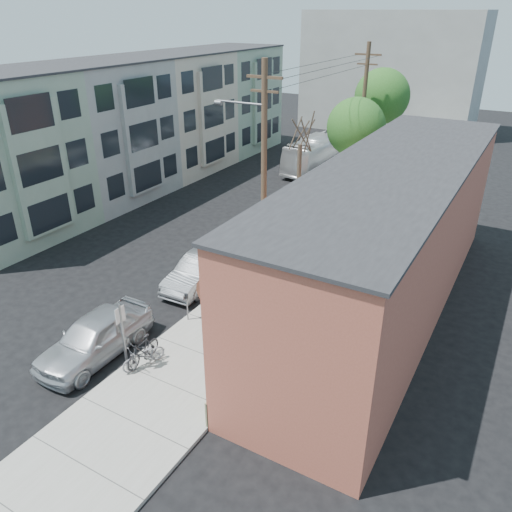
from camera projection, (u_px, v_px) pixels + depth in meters
The scene contains 27 objects.
ground at pixel (153, 304), 22.64m from camera, with size 120.00×120.00×0.00m, color black.
sidewalk at pixel (333, 236), 29.25m from camera, with size 4.50×58.00×0.15m, color #A4A298.
cafe_building at pixel (389, 240), 21.03m from camera, with size 6.60×20.20×6.61m.
apartment_row at pixel (148, 123), 36.81m from camera, with size 6.30×32.00×9.00m.
end_cap_building at pixel (391, 72), 53.48m from camera, with size 18.00×8.00×12.00m, color #959691.
sign_post at pixel (123, 332), 17.55m from camera, with size 0.07×0.45×2.80m.
parking_meter_near at pixel (187, 303), 20.91m from camera, with size 0.14×0.14×1.24m.
parking_meter_far at pixel (281, 232), 27.56m from camera, with size 0.14×0.14×1.24m.
utility_pole_near at pixel (263, 164), 23.73m from camera, with size 3.57×0.28×10.00m.
utility_pole_far at pixel (362, 116), 34.67m from camera, with size 1.80×0.28×10.00m.
tree_bare at pixel (298, 195), 27.15m from camera, with size 0.24×0.24×5.59m.
tree_leafy_mid at pixel (356, 127), 32.95m from camera, with size 3.87×3.87×6.82m.
tree_leafy_far at pixel (382, 97), 36.45m from camera, with size 4.00×4.00×8.17m.
patio_chair_a at pixel (238, 367), 17.79m from camera, with size 0.50×0.50×0.88m, color #12412A, non-canonical shape.
patio_chair_b at pixel (241, 358), 18.20m from camera, with size 0.50×0.50×0.88m, color #12412A, non-canonical shape.
patron_grey at pixel (288, 310), 20.39m from camera, with size 0.62×0.41×1.70m, color gray.
patron_green at pixel (239, 334), 18.62m from camera, with size 0.96×0.75×1.98m, color #2A6B49.
cyclist at pixel (263, 278), 22.54m from camera, with size 1.28×0.74×1.98m, color maroon.
cyclist_bike at pixel (263, 287), 22.75m from camera, with size 0.66×1.91×1.00m, color black.
parked_bike_a at pixel (143, 350), 18.50m from camera, with size 0.49×1.75×1.05m, color #232326.
parked_bike_b at pixel (144, 356), 18.31m from camera, with size 0.60×1.72×0.90m, color slate.
car_0 at pixel (95, 337), 18.97m from camera, with size 2.01×5.00×1.70m, color #B9BBC1.
car_1 at pixel (200, 271), 23.95m from camera, with size 1.61×4.61×1.52m, color #94979B.
car_2 at pixel (257, 230), 28.23m from camera, with size 2.22×5.46×1.58m, color black.
car_3 at pixel (301, 197), 33.16m from camera, with size 2.79×6.06×1.68m, color #ACB0B4.
car_4 at pixel (328, 176), 37.73m from camera, with size 1.42×4.08×1.35m, color #94969A.
bus at pixel (324, 151), 41.57m from camera, with size 2.39×10.21×2.84m, color white.
Camera 1 is at (13.68, -14.40, 12.03)m, focal length 35.00 mm.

